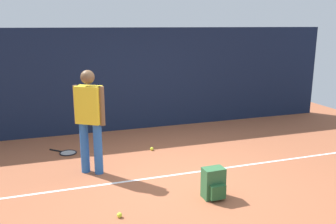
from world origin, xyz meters
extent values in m
plane|color=#9E5638|center=(0.00, 0.00, 0.00)|extent=(12.00, 12.00, 0.00)
cube|color=#141E38|center=(0.00, 3.00, 1.16)|extent=(10.00, 0.10, 2.32)
cube|color=white|center=(0.00, 0.15, 0.00)|extent=(9.00, 0.05, 0.00)
cylinder|color=#2659A5|center=(-1.13, 0.61, 0.42)|extent=(0.14, 0.14, 0.85)
cylinder|color=#2659A5|center=(-1.33, 0.74, 0.42)|extent=(0.14, 0.14, 0.85)
cube|color=yellow|center=(-1.23, 0.68, 1.15)|extent=(0.45, 0.40, 0.60)
sphere|color=brown|center=(-1.23, 0.68, 1.59)|extent=(0.22, 0.22, 0.22)
cylinder|color=brown|center=(-1.04, 0.55, 1.14)|extent=(0.09, 0.09, 0.62)
cylinder|color=brown|center=(-1.41, 0.80, 1.14)|extent=(0.09, 0.09, 0.62)
cylinder|color=black|center=(-1.77, 1.94, 0.01)|extent=(0.24, 0.23, 0.03)
torus|color=black|center=(-1.56, 1.73, 0.01)|extent=(0.46, 0.46, 0.02)
cylinder|color=#B2B2B2|center=(-1.56, 1.73, 0.01)|extent=(0.39, 0.39, 0.00)
cube|color=#2D6038|center=(0.29, -0.75, 0.22)|extent=(0.31, 0.21, 0.44)
cube|color=#23562D|center=(0.29, -0.89, 0.14)|extent=(0.22, 0.09, 0.20)
sphere|color=#CCE033|center=(0.00, 1.39, 0.03)|extent=(0.07, 0.07, 0.07)
sphere|color=#CCE033|center=(-1.08, -0.88, 0.03)|extent=(0.07, 0.07, 0.07)
camera|label=1|loc=(-1.80, -4.98, 2.39)|focal=38.44mm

